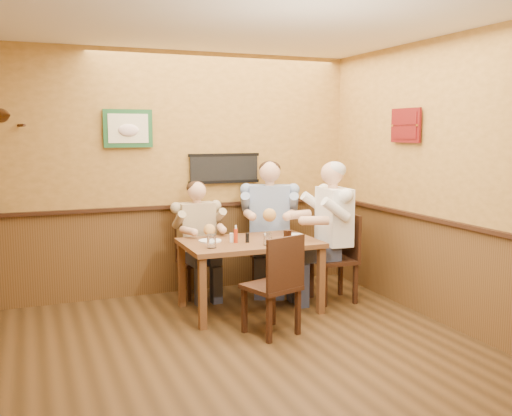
% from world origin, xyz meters
% --- Properties ---
extents(room, '(5.02, 5.03, 2.81)m').
position_xyz_m(room, '(0.14, 0.17, 1.69)').
color(room, '#31200E').
rests_on(room, ground).
extents(dining_table, '(1.40, 0.90, 0.75)m').
position_xyz_m(dining_table, '(0.87, 1.50, 0.66)').
color(dining_table, brown).
rests_on(dining_table, ground).
extents(chair_back_left, '(0.41, 0.41, 0.84)m').
position_xyz_m(chair_back_left, '(0.50, 2.22, 0.42)').
color(chair_back_left, '#331C10').
rests_on(chair_back_left, ground).
extents(chair_back_right, '(0.59, 0.59, 0.97)m').
position_xyz_m(chair_back_right, '(1.39, 2.17, 0.49)').
color(chair_back_right, '#331C10').
rests_on(chair_back_right, ground).
extents(chair_right_end, '(0.49, 0.49, 0.98)m').
position_xyz_m(chair_right_end, '(1.86, 1.47, 0.49)').
color(chair_right_end, '#331C10').
rests_on(chair_right_end, ground).
extents(chair_near_side, '(0.55, 0.55, 0.95)m').
position_xyz_m(chair_near_side, '(0.79, 0.76, 0.48)').
color(chair_near_side, '#331C10').
rests_on(chair_near_side, ground).
extents(diner_tan_shirt, '(0.59, 0.59, 1.20)m').
position_xyz_m(diner_tan_shirt, '(0.50, 2.22, 0.60)').
color(diner_tan_shirt, tan).
rests_on(diner_tan_shirt, ground).
extents(diner_blue_polo, '(0.84, 0.84, 1.39)m').
position_xyz_m(diner_blue_polo, '(1.39, 2.17, 0.69)').
color(diner_blue_polo, '#788EB5').
rests_on(diner_blue_polo, ground).
extents(diner_white_elder, '(0.69, 0.69, 1.40)m').
position_xyz_m(diner_white_elder, '(1.86, 1.47, 0.70)').
color(diner_white_elder, white).
rests_on(diner_white_elder, ground).
extents(water_glass_left, '(0.12, 0.12, 0.14)m').
position_xyz_m(water_glass_left, '(0.39, 1.29, 0.82)').
color(water_glass_left, white).
rests_on(water_glass_left, dining_table).
extents(water_glass_mid, '(0.11, 0.11, 0.13)m').
position_xyz_m(water_glass_mid, '(0.95, 1.21, 0.82)').
color(water_glass_mid, silver).
rests_on(water_glass_mid, dining_table).
extents(cola_tumbler, '(0.10, 0.10, 0.11)m').
position_xyz_m(cola_tumbler, '(1.24, 1.35, 0.81)').
color(cola_tumbler, black).
rests_on(cola_tumbler, dining_table).
extents(hot_sauce_bottle, '(0.04, 0.04, 0.16)m').
position_xyz_m(hot_sauce_bottle, '(0.70, 1.45, 0.83)').
color(hot_sauce_bottle, '#B33013').
rests_on(hot_sauce_bottle, dining_table).
extents(salt_shaker, '(0.04, 0.04, 0.10)m').
position_xyz_m(salt_shaker, '(0.66, 1.49, 0.80)').
color(salt_shaker, white).
rests_on(salt_shaker, dining_table).
extents(pepper_shaker, '(0.05, 0.05, 0.10)m').
position_xyz_m(pepper_shaker, '(0.81, 1.42, 0.80)').
color(pepper_shaker, black).
rests_on(pepper_shaker, dining_table).
extents(plate_far_left, '(0.28, 0.28, 0.02)m').
position_xyz_m(plate_far_left, '(0.47, 1.61, 0.76)').
color(plate_far_left, white).
rests_on(plate_far_left, dining_table).
extents(plate_far_right, '(0.28, 0.28, 0.01)m').
position_xyz_m(plate_far_right, '(1.42, 1.60, 0.76)').
color(plate_far_right, white).
rests_on(plate_far_right, dining_table).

